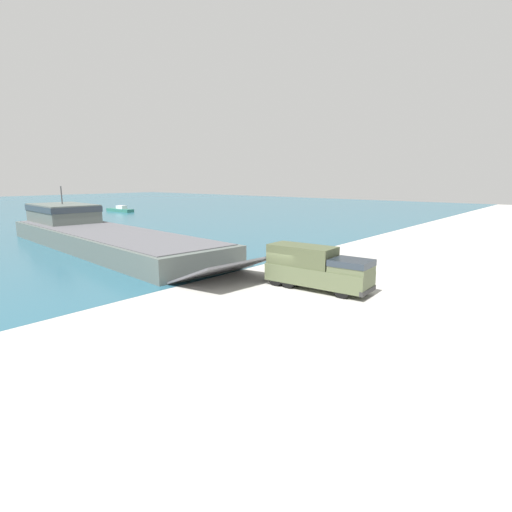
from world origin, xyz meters
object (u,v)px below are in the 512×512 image
at_px(moored_boat_a, 120,210).
at_px(landing_craft, 95,232).
at_px(mooring_bollard, 288,258).
at_px(military_truck, 317,268).
at_px(soldier_on_ramp, 343,267).

bearing_deg(moored_boat_a, landing_craft, -126.99).
bearing_deg(mooring_bollard, military_truck, -131.14).
bearing_deg(soldier_on_ramp, landing_craft, 34.76).
height_order(military_truck, moored_boat_a, military_truck).
relative_size(landing_craft, military_truck, 5.42).
bearing_deg(military_truck, soldier_on_ramp, 83.93).
xyz_separation_m(soldier_on_ramp, moored_boat_a, (24.99, 73.24, -0.53)).
bearing_deg(mooring_bollard, soldier_on_ramp, -109.02).
xyz_separation_m(military_truck, mooring_bollard, (6.05, 6.92, -1.07)).
xyz_separation_m(military_truck, soldier_on_ramp, (3.60, -0.16, -0.55)).
height_order(military_truck, mooring_bollard, military_truck).
distance_m(soldier_on_ramp, moored_boat_a, 77.39).
relative_size(soldier_on_ramp, moored_boat_a, 0.21).
relative_size(landing_craft, moored_boat_a, 4.92).
relative_size(landing_craft, mooring_bollard, 44.96).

